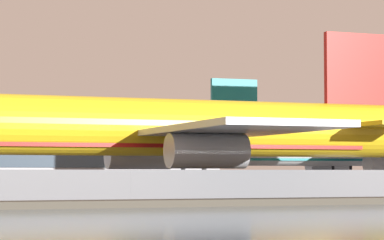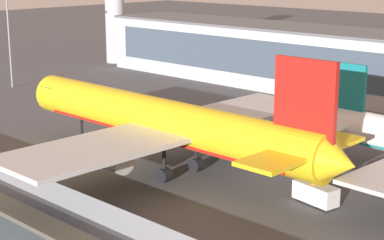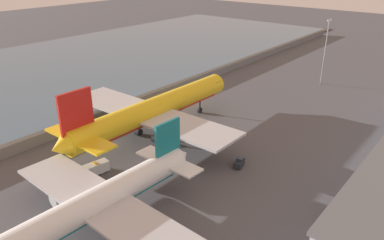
{
  "view_description": "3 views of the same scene",
  "coord_description": "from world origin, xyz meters",
  "px_view_note": "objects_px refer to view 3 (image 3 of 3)",
  "views": [
    {
      "loc": [
        -19.26,
        -80.78,
        2.4
      ],
      "look_at": [
        10.91,
        0.41,
        7.4
      ],
      "focal_mm": 85.0,
      "sensor_mm": 36.0,
      "label": 1
    },
    {
      "loc": [
        65.11,
        -53.58,
        26.33
      ],
      "look_at": [
        7.72,
        6.02,
        5.63
      ],
      "focal_mm": 60.0,
      "sensor_mm": 36.0,
      "label": 2
    },
    {
      "loc": [
        66.08,
        59.43,
        39.74
      ],
      "look_at": [
        5.09,
        9.5,
        5.21
      ],
      "focal_mm": 35.0,
      "sensor_mm": 36.0,
      "label": 3
    }
  ],
  "objects_px": {
    "passenger_jet_white_teal": "(93,205)",
    "ops_van": "(95,168)",
    "baggage_tug": "(239,163)",
    "apron_light_mast_apron_west": "(325,48)",
    "cargo_jet_yellow": "(154,110)"
  },
  "relations": [
    {
      "from": "apron_light_mast_apron_west",
      "to": "ops_van",
      "type": "bearing_deg",
      "value": -8.35
    },
    {
      "from": "passenger_jet_white_teal",
      "to": "apron_light_mast_apron_west",
      "type": "distance_m",
      "value": 95.05
    },
    {
      "from": "cargo_jet_yellow",
      "to": "baggage_tug",
      "type": "xyz_separation_m",
      "value": [
        -0.27,
        24.08,
        -5.62
      ]
    },
    {
      "from": "baggage_tug",
      "to": "ops_van",
      "type": "height_order",
      "value": "ops_van"
    },
    {
      "from": "cargo_jet_yellow",
      "to": "ops_van",
      "type": "distance_m",
      "value": 21.27
    },
    {
      "from": "cargo_jet_yellow",
      "to": "passenger_jet_white_teal",
      "type": "xyz_separation_m",
      "value": [
        30.98,
        17.63,
        -1.22
      ]
    },
    {
      "from": "passenger_jet_white_teal",
      "to": "baggage_tug",
      "type": "height_order",
      "value": "passenger_jet_white_teal"
    },
    {
      "from": "passenger_jet_white_teal",
      "to": "ops_van",
      "type": "height_order",
      "value": "passenger_jet_white_teal"
    },
    {
      "from": "passenger_jet_white_teal",
      "to": "apron_light_mast_apron_west",
      "type": "xyz_separation_m",
      "value": [
        -94.78,
        -1.72,
        6.98
      ]
    },
    {
      "from": "baggage_tug",
      "to": "cargo_jet_yellow",
      "type": "bearing_deg",
      "value": -89.35
    },
    {
      "from": "baggage_tug",
      "to": "passenger_jet_white_teal",
      "type": "bearing_deg",
      "value": -11.64
    },
    {
      "from": "ops_van",
      "to": "apron_light_mast_apron_west",
      "type": "height_order",
      "value": "apron_light_mast_apron_west"
    },
    {
      "from": "passenger_jet_white_teal",
      "to": "ops_van",
      "type": "relative_size",
      "value": 8.02
    },
    {
      "from": "ops_van",
      "to": "baggage_tug",
      "type": "bearing_deg",
      "value": 135.12
    },
    {
      "from": "passenger_jet_white_teal",
      "to": "apron_light_mast_apron_west",
      "type": "relative_size",
      "value": 2.02
    }
  ]
}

